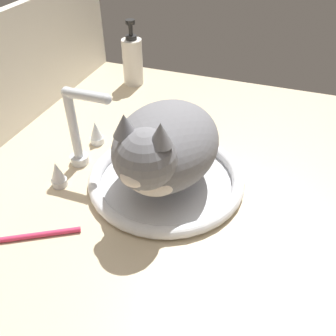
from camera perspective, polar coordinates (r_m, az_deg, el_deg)
countertop at (r=73.37cm, az=-1.21°, el=-4.97°), size 113.47×82.70×3.00cm
sink_basin at (r=74.04cm, az=-0.00°, el=-1.74°), size 32.19×32.19×2.53cm
faucet at (r=77.85cm, az=-14.07°, el=5.07°), size 19.47×11.67×18.44cm
cat at (r=67.04cm, az=-0.64°, el=3.25°), size 36.45×21.52×18.56cm
soap_pump_bottle at (r=112.18cm, az=-5.68°, el=16.71°), size 5.98×5.98×19.11cm
toothbrush at (r=68.56cm, az=-21.64°, el=-10.06°), size 9.78×15.87×1.70cm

